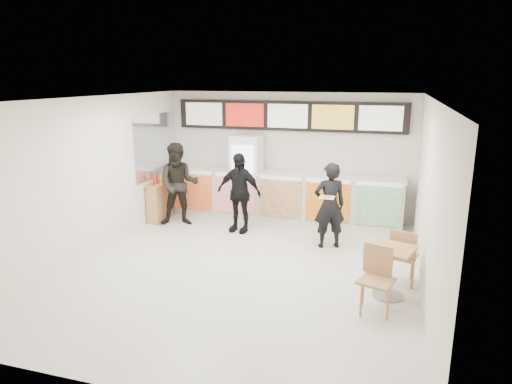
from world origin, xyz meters
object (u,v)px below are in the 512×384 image
at_px(service_counter, 284,196).
at_px(customer_left, 179,185).
at_px(condiment_ledge, 159,201).
at_px(customer_mid, 239,193).
at_px(drinks_fridge, 247,176).
at_px(customer_main, 330,205).
at_px(cafe_table, 390,263).

distance_m(service_counter, customer_left, 2.50).
distance_m(customer_left, condiment_ledge, 0.80).
distance_m(service_counter, customer_mid, 1.41).
bearing_deg(drinks_fridge, customer_left, -138.58).
xyz_separation_m(customer_main, condiment_ledge, (-4.12, 0.63, -0.40)).
relative_size(customer_left, customer_mid, 1.08).
distance_m(drinks_fridge, cafe_table, 4.91).
distance_m(customer_left, cafe_table, 5.28).
xyz_separation_m(customer_mid, condiment_ledge, (-2.08, 0.22, -0.42)).
relative_size(drinks_fridge, customer_mid, 1.13).
bearing_deg(condiment_ledge, customer_main, -8.70).
relative_size(drinks_fridge, cafe_table, 1.17).
bearing_deg(customer_main, customer_mid, -34.43).
relative_size(service_counter, drinks_fridge, 2.78).
xyz_separation_m(drinks_fridge, customer_main, (2.23, -1.58, -0.13)).
height_order(customer_left, customer_mid, customer_left).
xyz_separation_m(customer_main, customer_mid, (-2.04, 0.41, 0.01)).
distance_m(customer_left, customer_mid, 1.47).
bearing_deg(drinks_fridge, service_counter, -0.99).
xyz_separation_m(drinks_fridge, customer_left, (-1.27, -1.12, -0.05)).
bearing_deg(condiment_ledge, drinks_fridge, 26.75).
height_order(drinks_fridge, customer_mid, drinks_fridge).
relative_size(service_counter, condiment_ledge, 5.14).
bearing_deg(service_counter, customer_mid, -122.80).
xyz_separation_m(service_counter, customer_left, (-2.21, -1.10, 0.38)).
distance_m(customer_mid, cafe_table, 3.99).
xyz_separation_m(customer_left, cafe_table, (4.71, -2.35, -0.39)).
bearing_deg(customer_left, customer_main, -28.29).
distance_m(drinks_fridge, customer_main, 2.74).
distance_m(service_counter, cafe_table, 4.27).
bearing_deg(customer_left, condiment_ledge, 143.62).
xyz_separation_m(service_counter, drinks_fridge, (-0.93, 0.02, 0.43)).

